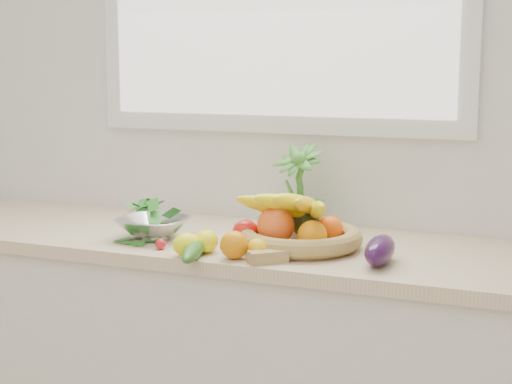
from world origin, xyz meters
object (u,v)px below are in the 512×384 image
at_px(eggplant, 380,250).
at_px(cucumber, 194,250).
at_px(apple, 246,233).
at_px(colander_with_spinach, 154,220).
at_px(potted_herb, 297,191).
at_px(fruit_basket, 299,230).

xyz_separation_m(eggplant, cucumber, (-0.49, -0.13, -0.02)).
bearing_deg(cucumber, apple, 67.16).
distance_m(cucumber, colander_with_spinach, 0.28).
bearing_deg(potted_herb, apple, -105.24).
distance_m(potted_herb, colander_with_spinach, 0.46).
bearing_deg(potted_herb, cucumber, -108.48).
height_order(apple, colander_with_spinach, colander_with_spinach).
bearing_deg(fruit_basket, cucumber, -134.91).
bearing_deg(eggplant, fruit_basket, 159.79).
bearing_deg(potted_herb, eggplant, -41.84).
bearing_deg(colander_with_spinach, eggplant, -3.05).
relative_size(potted_herb, colander_with_spinach, 1.39).
height_order(apple, eggplant, apple).
bearing_deg(fruit_basket, potted_herb, 110.86).
bearing_deg(apple, fruit_basket, 16.84).
xyz_separation_m(apple, fruit_basket, (0.15, 0.05, 0.01)).
bearing_deg(eggplant, colander_with_spinach, 176.95).
xyz_separation_m(apple, eggplant, (0.41, -0.05, -0.00)).
distance_m(apple, fruit_basket, 0.16).
bearing_deg(eggplant, potted_herb, 138.16).
relative_size(apple, potted_herb, 0.27).
distance_m(cucumber, potted_herb, 0.47).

